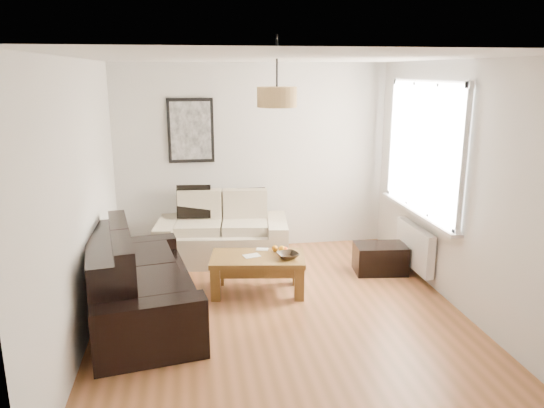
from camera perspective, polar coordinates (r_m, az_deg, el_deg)
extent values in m
plane|color=brown|center=(5.53, 1.03, -12.15)|extent=(4.50, 4.50, 0.00)
cube|color=white|center=(6.62, 15.49, -4.55)|extent=(0.10, 0.90, 0.52)
cylinder|color=tan|center=(5.25, 0.54, 11.75)|extent=(0.40, 0.40, 0.20)
cube|color=black|center=(6.70, 11.87, -5.91)|extent=(0.68, 0.47, 0.36)
cube|color=black|center=(7.07, -8.62, 0.26)|extent=(0.46, 0.18, 0.45)
cube|color=black|center=(7.12, -2.33, 0.25)|extent=(0.39, 0.13, 0.39)
imported|color=black|center=(5.84, 1.77, -5.71)|extent=(0.30, 0.30, 0.06)
sphere|color=#FF9E15|center=(6.01, 1.11, -5.01)|extent=(0.09, 0.09, 0.08)
sphere|color=#FF5815|center=(6.01, 1.47, -5.03)|extent=(0.06, 0.06, 0.06)
sphere|color=orange|center=(6.03, 0.32, -4.95)|extent=(0.08, 0.08, 0.08)
cube|color=silver|center=(5.91, -2.26, -5.74)|extent=(0.21, 0.17, 0.01)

